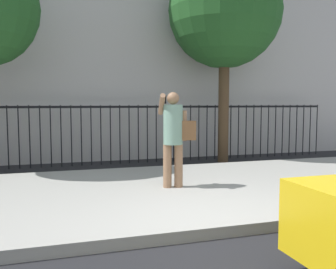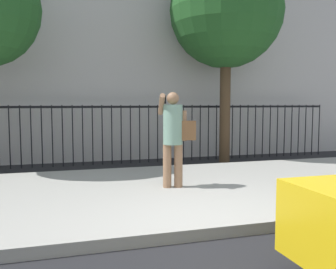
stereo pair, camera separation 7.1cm
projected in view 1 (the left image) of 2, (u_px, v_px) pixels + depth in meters
The scene contains 5 objects.
ground_plane at pixel (233, 238), 4.46m from camera, with size 60.00×60.00×0.00m, color black.
sidewalk at pixel (176, 191), 6.55m from camera, with size 28.00×4.40×0.15m, color #9E9B93.
iron_fence at pixel (134, 126), 9.99m from camera, with size 12.03×0.04×1.60m.
pedestrian_on_phone at pixel (174, 132), 6.43m from camera, with size 0.69×0.50×1.69m.
street_tree_mid at pixel (225, 12), 9.96m from camera, with size 3.09×3.09×5.70m.
Camera 1 is at (-2.03, -3.91, 1.63)m, focal length 39.06 mm.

